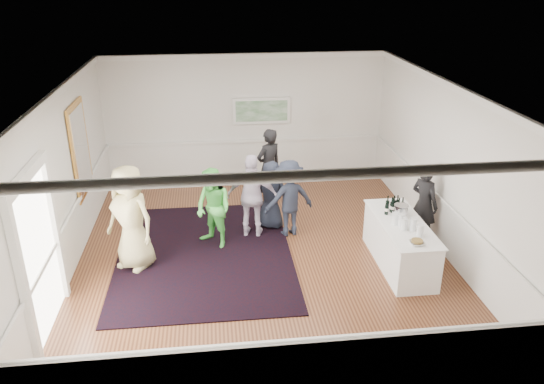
{
  "coord_description": "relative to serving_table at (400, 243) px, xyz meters",
  "views": [
    {
      "loc": [
        -0.87,
        -8.99,
        5.14
      ],
      "look_at": [
        0.22,
        0.2,
        1.17
      ],
      "focal_mm": 35.0,
      "sensor_mm": 36.0,
      "label": 1
    }
  ],
  "objects": [
    {
      "name": "floor",
      "position": [
        -2.47,
        0.77,
        -0.44
      ],
      "size": [
        8.0,
        8.0,
        0.0
      ],
      "primitive_type": "plane",
      "color": "brown",
      "rests_on": "ground"
    },
    {
      "name": "landscape_painting",
      "position": [
        -2.07,
        4.71,
        1.34
      ],
      "size": [
        1.44,
        0.06,
        0.66
      ],
      "color": "white",
      "rests_on": "wall_back"
    },
    {
      "name": "nut_bowl",
      "position": [
        -0.03,
        -0.81,
        0.47
      ],
      "size": [
        0.25,
        0.25,
        0.08
      ],
      "color": "white",
      "rests_on": "serving_table"
    },
    {
      "name": "ceiling",
      "position": [
        -2.47,
        0.77,
        2.76
      ],
      "size": [
        7.0,
        8.0,
        0.02
      ],
      "primitive_type": "cube",
      "color": "white",
      "rests_on": "wall_back"
    },
    {
      "name": "area_rug",
      "position": [
        -3.58,
        0.8,
        -0.43
      ],
      "size": [
        3.32,
        4.35,
        0.02
      ],
      "primitive_type": "cube",
      "rotation": [
        0.0,
        0.0,
        -0.0
      ],
      "color": "black",
      "rests_on": "floor"
    },
    {
      "name": "guest_dark_b",
      "position": [
        -2.08,
        3.03,
        0.46
      ],
      "size": [
        0.79,
        0.71,
        1.8
      ],
      "primitive_type": "imported",
      "rotation": [
        0.0,
        0.0,
        3.7
      ],
      "color": "black",
      "rests_on": "floor"
    },
    {
      "name": "serving_table",
      "position": [
        0.0,
        0.0,
        0.0
      ],
      "size": [
        0.82,
        2.14,
        0.87
      ],
      "color": "white",
      "rests_on": "floor"
    },
    {
      "name": "guest_tan",
      "position": [
        -4.85,
        0.53,
        0.55
      ],
      "size": [
        1.15,
        1.06,
        1.97
      ],
      "primitive_type": "imported",
      "rotation": [
        0.0,
        0.0,
        -0.59
      ],
      "color": "tan",
      "rests_on": "floor"
    },
    {
      "name": "wall_front",
      "position": [
        -2.47,
        -3.23,
        1.16
      ],
      "size": [
        7.0,
        0.02,
        3.2
      ],
      "primitive_type": "cube",
      "color": "white",
      "rests_on": "floor"
    },
    {
      "name": "bartender",
      "position": [
        0.73,
        0.79,
        0.4
      ],
      "size": [
        0.65,
        0.73,
        1.67
      ],
      "primitive_type": "imported",
      "rotation": [
        0.0,
        0.0,
        2.08
      ],
      "color": "black",
      "rests_on": "floor"
    },
    {
      "name": "mirror",
      "position": [
        -5.92,
        2.07,
        1.36
      ],
      "size": [
        0.05,
        1.25,
        1.85
      ],
      "color": "gold",
      "rests_on": "wall_left"
    },
    {
      "name": "guest_lilac",
      "position": [
        -2.58,
        1.48,
        0.44
      ],
      "size": [
        1.09,
        0.64,
        1.75
      ],
      "primitive_type": "imported",
      "rotation": [
        0.0,
        0.0,
        2.92
      ],
      "color": "silver",
      "rests_on": "floor"
    },
    {
      "name": "wall_left",
      "position": [
        -5.97,
        0.77,
        1.16
      ],
      "size": [
        0.02,
        8.0,
        3.2
      ],
      "primitive_type": "cube",
      "color": "white",
      "rests_on": "floor"
    },
    {
      "name": "wall_right",
      "position": [
        1.03,
        0.77,
        1.16
      ],
      "size": [
        0.02,
        8.0,
        3.2
      ],
      "primitive_type": "cube",
      "color": "white",
      "rests_on": "floor"
    },
    {
      "name": "wainscoting",
      "position": [
        -2.47,
        0.77,
        0.06
      ],
      "size": [
        7.0,
        8.0,
        1.0
      ],
      "primitive_type": null,
      "color": "white",
      "rests_on": "floor"
    },
    {
      "name": "guest_green",
      "position": [
        -3.37,
        1.15,
        0.36
      ],
      "size": [
        0.98,
        0.98,
        1.6
      ],
      "primitive_type": "imported",
      "rotation": [
        0.0,
        0.0,
        -0.81
      ],
      "color": "#54CD52",
      "rests_on": "floor"
    },
    {
      "name": "wine_bottles",
      "position": [
        -0.01,
        0.47,
        0.59
      ],
      "size": [
        0.4,
        0.25,
        0.31
      ],
      "color": "black",
      "rests_on": "serving_table"
    },
    {
      "name": "guest_dark_a",
      "position": [
        -1.85,
        1.45,
        0.37
      ],
      "size": [
        1.15,
        0.83,
        1.61
      ],
      "primitive_type": "imported",
      "rotation": [
        0.0,
        0.0,
        3.38
      ],
      "color": "#1B202D",
      "rests_on": "floor"
    },
    {
      "name": "guest_navy",
      "position": [
        -2.16,
        1.83,
        0.29
      ],
      "size": [
        0.84,
        0.73,
        1.46
      ],
      "primitive_type": "imported",
      "rotation": [
        0.0,
        0.0,
        2.69
      ],
      "color": "#1B202D",
      "rests_on": "floor"
    },
    {
      "name": "wall_back",
      "position": [
        -2.47,
        4.77,
        1.16
      ],
      "size": [
        7.0,
        0.02,
        3.2
      ],
      "primitive_type": "cube",
      "color": "white",
      "rests_on": "floor"
    },
    {
      "name": "juice_pitchers",
      "position": [
        -0.02,
        -0.26,
        0.55
      ],
      "size": [
        0.38,
        0.62,
        0.24
      ],
      "color": "#69B440",
      "rests_on": "serving_table"
    },
    {
      "name": "ice_bucket",
      "position": [
        0.04,
        0.22,
        0.55
      ],
      "size": [
        0.26,
        0.26,
        0.25
      ],
      "primitive_type": "cylinder",
      "color": "silver",
      "rests_on": "serving_table"
    },
    {
      "name": "doorway",
      "position": [
        -5.92,
        -1.13,
        0.98
      ],
      "size": [
        0.1,
        1.78,
        2.56
      ],
      "color": "white",
      "rests_on": "wall_left"
    }
  ]
}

